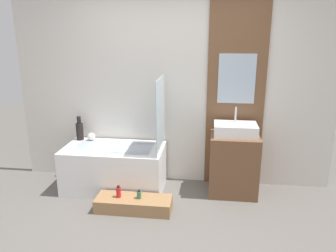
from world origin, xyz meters
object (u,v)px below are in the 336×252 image
object	(u,v)px
vase_tall_dark	(80,130)
vase_round_light	(91,137)
sink	(235,129)
bottle_soap_primary	(119,192)
wooden_step_bench	(134,204)
bathtub	(115,168)
bottle_soap_secondary	(139,195)

from	to	relation	value
vase_tall_dark	vase_round_light	bearing A→B (deg)	-1.30
sink	bottle_soap_primary	distance (m)	1.60
wooden_step_bench	bathtub	bearing A→B (deg)	125.24
vase_tall_dark	bottle_soap_secondary	world-z (taller)	vase_tall_dark
sink	vase_tall_dark	distance (m)	2.09
bathtub	vase_round_light	bearing A→B (deg)	147.49
sink	bottle_soap_secondary	xyz separation A→B (m)	(-1.10, -0.60, -0.65)
bathtub	sink	size ratio (longest dim) A/B	2.46
vase_tall_dark	vase_round_light	xyz separation A→B (m)	(0.16, -0.00, -0.08)
vase_round_light	wooden_step_bench	bearing A→B (deg)	-45.62
vase_tall_dark	vase_round_light	world-z (taller)	vase_tall_dark
bathtub	wooden_step_bench	world-z (taller)	bathtub
wooden_step_bench	bottle_soap_primary	size ratio (longest dim) A/B	6.04
vase_round_light	bottle_soap_primary	world-z (taller)	vase_round_light
wooden_step_bench	sink	bearing A→B (deg)	27.36
bathtub	bottle_soap_secondary	bearing A→B (deg)	-50.25
wooden_step_bench	vase_round_light	bearing A→B (deg)	134.38
vase_round_light	bottle_soap_secondary	distance (m)	1.20
bathtub	vase_round_light	world-z (taller)	vase_round_light
bathtub	bottle_soap_secondary	world-z (taller)	bathtub
vase_round_light	bottle_soap_secondary	xyz separation A→B (m)	(0.82, -0.77, -0.42)
vase_tall_dark	bottle_soap_primary	distance (m)	1.18
bathtub	bottle_soap_secondary	xyz separation A→B (m)	(0.44, -0.53, -0.09)
vase_tall_dark	bottle_soap_secondary	size ratio (longest dim) A/B	3.13
vase_tall_dark	vase_round_light	distance (m)	0.18
vase_tall_dark	bottle_soap_primary	world-z (taller)	vase_tall_dark
sink	bottle_soap_secondary	world-z (taller)	sink
bathtub	vase_tall_dark	world-z (taller)	vase_tall_dark
bathtub	vase_round_light	xyz separation A→B (m)	(-0.38, 0.24, 0.34)
sink	bottle_soap_secondary	bearing A→B (deg)	-151.25
bathtub	sink	bearing A→B (deg)	2.78
bathtub	bottle_soap_secondary	distance (m)	0.69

